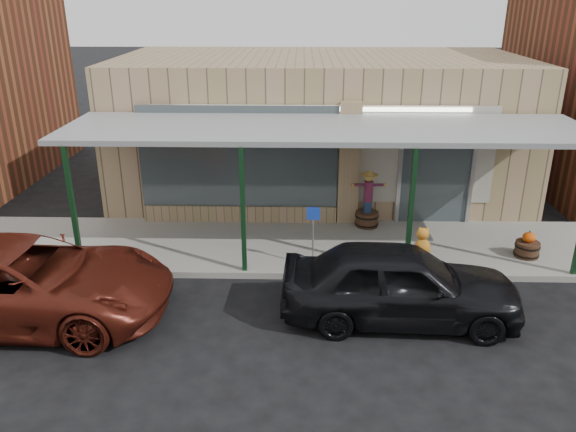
{
  "coord_description": "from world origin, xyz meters",
  "views": [
    {
      "loc": [
        -0.56,
        -9.09,
        5.94
      ],
      "look_at": [
        -0.84,
        2.6,
        1.28
      ],
      "focal_mm": 35.0,
      "sensor_mm": 36.0,
      "label": 1
    }
  ],
  "objects_px": {
    "handicap_sign": "(313,229)",
    "car_maroon": "(22,282)",
    "parked_sedan": "(400,283)",
    "barrel_scarecrow": "(367,207)",
    "barrel_pumpkin": "(527,247)"
  },
  "relations": [
    {
      "from": "handicap_sign",
      "to": "parked_sedan",
      "type": "distance_m",
      "value": 2.56
    },
    {
      "from": "parked_sedan",
      "to": "car_maroon",
      "type": "height_order",
      "value": "parked_sedan"
    },
    {
      "from": "handicap_sign",
      "to": "parked_sedan",
      "type": "relative_size",
      "value": 0.31
    },
    {
      "from": "barrel_pumpkin",
      "to": "car_maroon",
      "type": "height_order",
      "value": "car_maroon"
    },
    {
      "from": "handicap_sign",
      "to": "car_maroon",
      "type": "distance_m",
      "value": 5.99
    },
    {
      "from": "barrel_pumpkin",
      "to": "parked_sedan",
      "type": "bearing_deg",
      "value": -143.17
    },
    {
      "from": "barrel_pumpkin",
      "to": "barrel_scarecrow",
      "type": "bearing_deg",
      "value": 153.56
    },
    {
      "from": "parked_sedan",
      "to": "barrel_scarecrow",
      "type": "bearing_deg",
      "value": 4.25
    },
    {
      "from": "barrel_pumpkin",
      "to": "parked_sedan",
      "type": "xyz_separation_m",
      "value": [
        -3.42,
        -2.56,
        0.39
      ]
    },
    {
      "from": "car_maroon",
      "to": "barrel_pumpkin",
      "type": "bearing_deg",
      "value": -75.15
    },
    {
      "from": "barrel_scarecrow",
      "to": "barrel_pumpkin",
      "type": "distance_m",
      "value": 4.0
    },
    {
      "from": "parked_sedan",
      "to": "car_maroon",
      "type": "xyz_separation_m",
      "value": [
        -7.25,
        -0.14,
        0.01
      ]
    },
    {
      "from": "barrel_scarecrow",
      "to": "handicap_sign",
      "type": "height_order",
      "value": "barrel_scarecrow"
    },
    {
      "from": "parked_sedan",
      "to": "car_maroon",
      "type": "distance_m",
      "value": 7.25
    },
    {
      "from": "barrel_scarecrow",
      "to": "barrel_pumpkin",
      "type": "relative_size",
      "value": 2.35
    }
  ]
}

